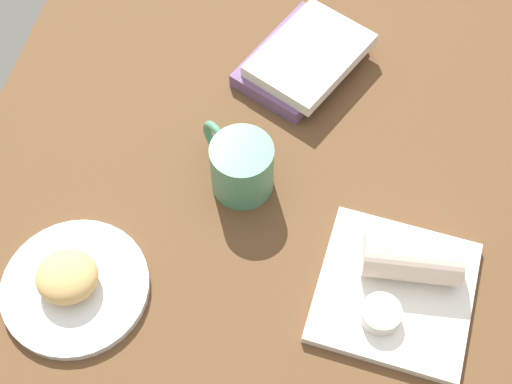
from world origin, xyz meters
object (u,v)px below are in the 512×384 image
Objects in this scene: scone_pastry at (67,277)px; breakfast_wrap at (412,259)px; coffee_mug at (240,167)px; round_plate at (75,287)px; sauce_cup at (381,314)px; book_stack at (304,58)px; square_plate at (394,292)px.

breakfast_wrap is at bearing 104.68° from scone_pastry.
coffee_mug is at bearing -115.19° from breakfast_wrap.
coffee_mug is at bearing 139.15° from round_plate.
round_plate is 29.16cm from coffee_mug.
book_stack reaches higher than sauce_cup.
sauce_cup is 46.02cm from book_stack.
square_plate is at bearing 100.74° from scone_pastry.
scone_pastry is 29.18cm from coffee_mug.
round_plate is at bearing -79.93° from breakfast_wrap.
square_plate is 5.47cm from breakfast_wrap.
sauce_cup is 29.34cm from coffee_mug.
breakfast_wrap is at bearing 159.38° from sauce_cup.
coffee_mug is at bearing -117.97° from square_plate.
round_plate is at bearing -78.94° from square_plate.
scone_pastry is 0.64× the size of breakfast_wrap.
scone_pastry is (-0.14, -0.60, 2.96)cm from round_plate.
book_stack is (-34.31, -21.05, -2.32)cm from breakfast_wrap.
sauce_cup is at bearing 23.06° from book_stack.
breakfast_wrap is (-8.04, 3.02, 1.83)cm from sauce_cup.
coffee_mug is at bearing -127.27° from sauce_cup.
round_plate is 52.38cm from book_stack.
scone_pastry is 0.70× the size of coffee_mug.
sauce_cup is at bearing 52.73° from coffee_mug.
sauce_cup reaches higher than square_plate.
scone_pastry is 47.36cm from breakfast_wrap.
square_plate is 1.58× the size of breakfast_wrap.
scone_pastry is 52.53cm from book_stack.
scone_pastry is at bearing -79.26° from square_plate.
book_stack is (-37.88, -19.70, 1.60)cm from square_plate.
square_plate is at bearing -25.58° from breakfast_wrap.
round_plate is 2.41× the size of scone_pastry.
square_plate is 3.85× the size of sauce_cup.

